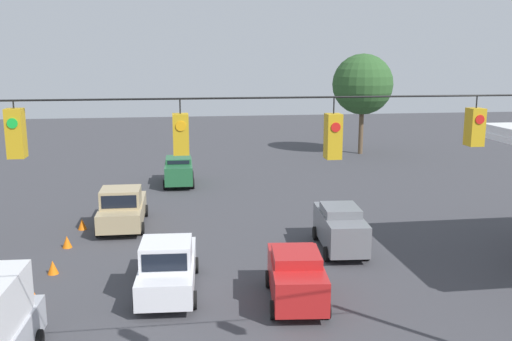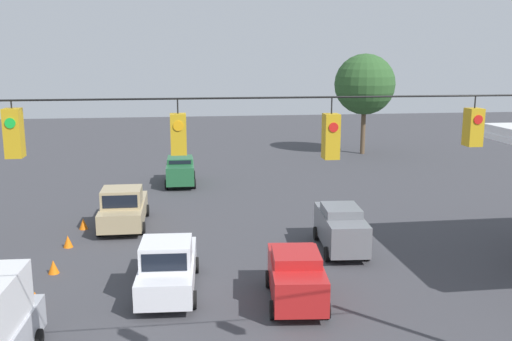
% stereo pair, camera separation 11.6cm
% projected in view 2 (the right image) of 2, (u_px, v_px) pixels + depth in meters
% --- Properties ---
extents(overhead_signal_span, '(19.35, 0.38, 8.60)m').
position_uv_depth(overhead_signal_span, '(254.00, 210.00, 12.14)').
color(overhead_signal_span, '#939399').
rests_on(overhead_signal_span, ground_plane).
extents(sedan_grey_oncoming_far, '(2.19, 4.57, 2.03)m').
position_uv_depth(sedan_grey_oncoming_far, '(341.00, 227.00, 25.62)').
color(sedan_grey_oncoming_far, slate).
rests_on(sedan_grey_oncoming_far, ground_plane).
extents(sedan_red_crossing_near, '(2.33, 4.29, 1.87)m').
position_uv_depth(sedan_red_crossing_near, '(296.00, 276.00, 20.18)').
color(sedan_red_crossing_near, red).
rests_on(sedan_red_crossing_near, ground_plane).
extents(sedan_green_withflow_deep, '(2.07, 4.40, 1.88)m').
position_uv_depth(sedan_green_withflow_deep, '(180.00, 170.00, 38.62)').
color(sedan_green_withflow_deep, '#236038').
rests_on(sedan_green_withflow_deep, ground_plane).
extents(pickup_truck_white_withflow_mid, '(2.40, 5.27, 2.12)m').
position_uv_depth(pickup_truck_white_withflow_mid, '(168.00, 267.00, 21.05)').
color(pickup_truck_white_withflow_mid, silver).
rests_on(pickup_truck_white_withflow_mid, ground_plane).
extents(pickup_truck_tan_withflow_far, '(2.37, 5.10, 2.12)m').
position_uv_depth(pickup_truck_tan_withflow_far, '(123.00, 208.00, 29.10)').
color(pickup_truck_tan_withflow_far, tan).
rests_on(pickup_truck_tan_withflow_far, ground_plane).
extents(traffic_cone_second, '(0.44, 0.44, 0.56)m').
position_uv_depth(traffic_cone_second, '(19.00, 336.00, 17.33)').
color(traffic_cone_second, orange).
rests_on(traffic_cone_second, ground_plane).
extents(traffic_cone_third, '(0.44, 0.44, 0.56)m').
position_uv_depth(traffic_cone_third, '(35.00, 299.00, 19.92)').
color(traffic_cone_third, orange).
rests_on(traffic_cone_third, ground_plane).
extents(traffic_cone_fourth, '(0.44, 0.44, 0.56)m').
position_uv_depth(traffic_cone_fourth, '(53.00, 267.00, 22.95)').
color(traffic_cone_fourth, orange).
rests_on(traffic_cone_fourth, ground_plane).
extents(traffic_cone_fifth, '(0.44, 0.44, 0.56)m').
position_uv_depth(traffic_cone_fifth, '(68.00, 241.00, 26.08)').
color(traffic_cone_fifth, orange).
rests_on(traffic_cone_fifth, ground_plane).
extents(traffic_cone_farthest, '(0.44, 0.44, 0.56)m').
position_uv_depth(traffic_cone_farthest, '(83.00, 224.00, 28.79)').
color(traffic_cone_farthest, orange).
rests_on(traffic_cone_farthest, ground_plane).
extents(tree_horizon_left, '(5.28, 5.28, 8.78)m').
position_uv_depth(tree_horizon_left, '(365.00, 84.00, 49.64)').
color(tree_horizon_left, brown).
rests_on(tree_horizon_left, ground_plane).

